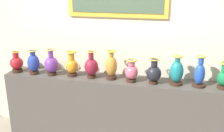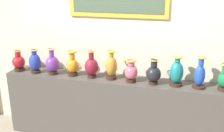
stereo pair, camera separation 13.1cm
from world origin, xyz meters
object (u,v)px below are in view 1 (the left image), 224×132
vase_amber (72,65)px  vase_emerald (224,77)px  vase_crimson (17,63)px  vase_cobalt (33,63)px  vase_burgundy (91,67)px  vase_teal (177,72)px  vase_violet (51,64)px  vase_ochre (111,66)px  vase_rose (131,72)px  vase_onyx (154,73)px  vase_sapphire (200,74)px

vase_amber → vase_emerald: bearing=0.1°
vase_emerald → vase_crimson: bearing=-179.6°
vase_cobalt → vase_burgundy: vase_burgundy is taller
vase_burgundy → vase_teal: (1.11, 0.01, 0.01)m
vase_violet → vase_ochre: vase_ochre is taller
vase_violet → vase_rose: (1.11, 0.00, -0.02)m
vase_ochre → vase_onyx: 0.56m
vase_violet → vase_burgundy: vase_burgundy is taller
vase_rose → vase_emerald: (1.12, 0.03, 0.01)m
vase_emerald → vase_burgundy: bearing=-179.8°
vase_crimson → vase_sapphire: 2.48m
vase_violet → vase_ochre: 0.83m
vase_cobalt → vase_sapphire: bearing=1.0°
vase_violet → vase_cobalt: bearing=-177.4°
vase_crimson → vase_emerald: size_ratio=0.90×
vase_cobalt → vase_burgundy: bearing=2.3°
vase_burgundy → vase_rose: 0.54m
vase_amber → vase_ochre: 0.55m
vase_burgundy → vase_emerald: 1.66m
vase_sapphire → vase_emerald: size_ratio=1.20×
vase_amber → vase_ochre: size_ratio=0.90×
vase_violet → vase_onyx: (1.39, 0.00, -0.01)m
vase_ochre → vase_violet: bearing=-177.4°
vase_burgundy → vase_sapphire: bearing=0.2°
vase_amber → vase_rose: 0.82m
vase_cobalt → vase_rose: 1.37m
vase_cobalt → vase_burgundy: 0.83m
vase_cobalt → vase_emerald: vase_cobalt is taller
vase_rose → vase_onyx: bearing=0.5°
vase_teal → vase_emerald: bearing=-0.4°
vase_amber → vase_onyx: vase_amber is taller
vase_burgundy → vase_onyx: bearing=-1.1°
vase_teal → vase_crimson: bearing=-179.4°
vase_rose → vase_sapphire: size_ratio=0.75×
vase_rose → vase_sapphire: vase_sapphire is taller
vase_cobalt → vase_onyx: (1.65, 0.02, -0.02)m
vase_rose → vase_emerald: 1.12m
vase_sapphire → vase_violet: bearing=-179.2°
vase_crimson → vase_cobalt: (0.28, -0.02, 0.03)m
vase_crimson → vase_rose: vase_crimson is taller
vase_rose → vase_burgundy: bearing=178.0°
vase_burgundy → vase_ochre: (0.27, 0.02, 0.02)m
vase_crimson → vase_violet: bearing=-0.9°
vase_teal → vase_emerald: vase_teal is taller
vase_teal → vase_sapphire: 0.27m
vase_ochre → vase_rose: bearing=-7.4°
vase_violet → vase_amber: size_ratio=1.05×
vase_cobalt → vase_teal: vase_teal is taller
vase_crimson → vase_burgundy: size_ratio=0.81×
vase_violet → vase_teal: vase_teal is taller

